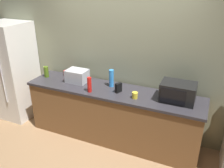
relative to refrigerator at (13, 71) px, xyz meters
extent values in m
plane|color=#93704C|center=(2.05, -0.40, -0.90)|extent=(8.00, 8.00, 0.00)
cube|color=gray|center=(2.05, 0.41, 0.45)|extent=(6.40, 0.10, 2.70)
cube|color=brown|center=(2.05, 0.00, -0.47)|extent=(2.80, 0.60, 0.86)
cube|color=#2D2B30|center=(2.05, 0.00, -0.02)|extent=(2.84, 0.64, 0.04)
cube|color=white|center=(0.00, 0.00, 0.00)|extent=(0.72, 0.70, 1.80)
cylinder|color=silver|center=(0.14, -0.37, 0.10)|extent=(0.02, 0.02, 1.10)
cube|color=black|center=(3.04, 0.05, 0.13)|extent=(0.48, 0.34, 0.27)
cube|color=black|center=(3.00, -0.12, 0.13)|extent=(0.34, 0.01, 0.21)
cube|color=#B7BABF|center=(1.39, 0.06, 0.10)|extent=(0.34, 0.26, 0.21)
cube|color=black|center=(2.17, -0.03, 0.07)|extent=(0.09, 0.12, 0.15)
cylinder|color=#4C6B19|center=(0.77, 0.03, 0.10)|extent=(0.08, 0.08, 0.19)
cylinder|color=#338CE5|center=(1.99, 0.12, 0.14)|extent=(0.08, 0.08, 0.28)
cylinder|color=red|center=(1.76, -0.20, 0.12)|extent=(0.07, 0.07, 0.24)
cylinder|color=red|center=(1.04, 0.23, 0.04)|extent=(0.08, 0.08, 0.09)
cylinder|color=yellow|center=(2.47, -0.12, 0.05)|extent=(0.08, 0.08, 0.09)
camera|label=1|loc=(3.38, -3.02, 1.58)|focal=37.57mm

